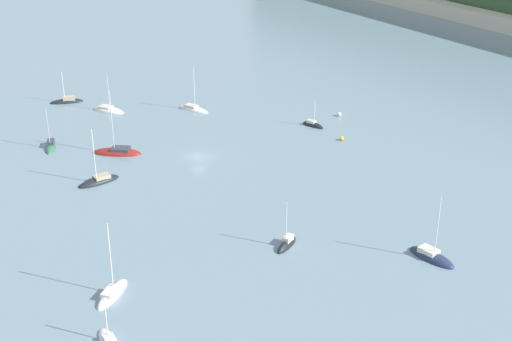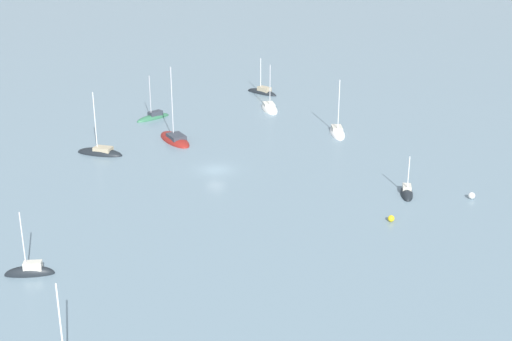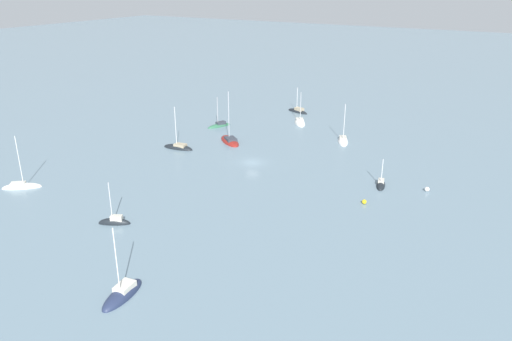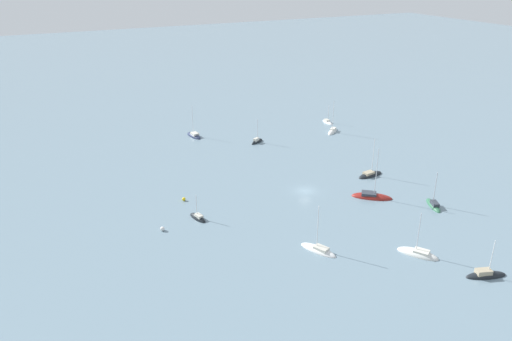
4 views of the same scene
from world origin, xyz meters
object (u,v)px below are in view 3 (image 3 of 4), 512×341
at_px(sailboat_1, 178,148).
at_px(sailboat_3, 22,187).
at_px(sailboat_10, 298,112).
at_px(sailboat_7, 115,223).
at_px(sailboat_5, 381,185).
at_px(mooring_buoy_0, 427,189).
at_px(sailboat_8, 230,141).
at_px(sailboat_4, 300,123).
at_px(mooring_buoy_1, 364,202).
at_px(sailboat_0, 343,141).
at_px(sailboat_9, 123,295).
at_px(sailboat_2, 219,126).

height_order(sailboat_1, sailboat_3, sailboat_3).
relative_size(sailboat_3, sailboat_10, 1.39).
bearing_deg(sailboat_7, sailboat_5, -159.36).
height_order(sailboat_10, mooring_buoy_0, sailboat_10).
xyz_separation_m(sailboat_7, sailboat_10, (-75.38, -5.30, -0.01)).
xyz_separation_m(sailboat_7, sailboat_8, (-43.17, -7.01, -0.04)).
xyz_separation_m(sailboat_1, sailboat_4, (-31.97, 14.39, -0.02)).
distance_m(sailboat_4, sailboat_8, 23.32).
relative_size(sailboat_3, mooring_buoy_1, 13.72).
relative_size(sailboat_0, sailboat_10, 1.27).
bearing_deg(sailboat_9, sailboat_4, -177.66).
bearing_deg(sailboat_10, sailboat_0, 156.07).
height_order(sailboat_4, sailboat_5, sailboat_4).
bearing_deg(sailboat_3, sailboat_10, 35.32).
xyz_separation_m(sailboat_0, mooring_buoy_1, (30.06, 15.40, 0.30)).
height_order(sailboat_3, mooring_buoy_1, sailboat_3).
distance_m(sailboat_1, mooring_buoy_0, 53.09).
bearing_deg(sailboat_0, sailboat_5, 12.24).
bearing_deg(sailboat_3, sailboat_2, 40.55).
distance_m(sailboat_0, sailboat_5, 26.11).
distance_m(sailboat_10, mooring_buoy_0, 58.37).
bearing_deg(sailboat_4, sailboat_8, -50.70).
xyz_separation_m(sailboat_2, sailboat_8, (9.15, 9.22, -0.03)).
height_order(sailboat_1, sailboat_5, sailboat_1).
xyz_separation_m(sailboat_4, sailboat_5, (29.93, 30.72, 0.01)).
xyz_separation_m(sailboat_8, sailboat_9, (56.20, 21.45, 0.01)).
relative_size(sailboat_7, mooring_buoy_1, 10.08).
height_order(sailboat_2, sailboat_10, sailboat_2).
height_order(sailboat_5, sailboat_10, sailboat_10).
distance_m(sailboat_0, sailboat_9, 69.53).
bearing_deg(sailboat_0, sailboat_3, -60.29).
xyz_separation_m(sailboat_4, sailboat_8, (22.20, -7.16, 0.02)).
height_order(sailboat_2, sailboat_4, sailboat_4).
relative_size(sailboat_0, mooring_buoy_0, 11.34).
relative_size(sailboat_1, sailboat_7, 1.31).
distance_m(sailboat_8, mooring_buoy_0, 46.14).
relative_size(sailboat_4, sailboat_7, 1.17).
bearing_deg(sailboat_1, sailboat_7, 107.01).
distance_m(sailboat_4, mooring_buoy_1, 49.57).
distance_m(sailboat_3, mooring_buoy_0, 72.66).
height_order(sailboat_9, mooring_buoy_1, sailboat_9).
xyz_separation_m(sailboat_0, mooring_buoy_0, (19.45, 23.29, 0.34)).
bearing_deg(sailboat_9, sailboat_10, -175.41).
distance_m(sailboat_0, sailboat_1, 37.60).
distance_m(sailboat_1, sailboat_5, 45.16).
relative_size(sailboat_0, sailboat_5, 1.60).
height_order(sailboat_2, mooring_buoy_1, sailboat_2).
xyz_separation_m(mooring_buoy_0, mooring_buoy_1, (10.61, -7.89, -0.04)).
distance_m(sailboat_1, mooring_buoy_1, 45.61).
relative_size(sailboat_0, sailboat_9, 0.94).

